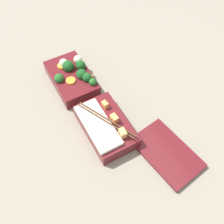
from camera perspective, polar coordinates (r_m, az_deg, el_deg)
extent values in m
plane|color=gray|center=(0.90, -4.26, 1.32)|extent=(3.00, 3.00, 0.00)
cube|color=maroon|center=(0.95, -8.83, 7.18)|extent=(0.21, 0.13, 0.05)
sphere|color=#19511E|center=(0.95, -6.85, 10.07)|extent=(0.04, 0.04, 0.04)
sphere|color=#19511E|center=(0.95, -9.52, 9.79)|extent=(0.04, 0.04, 0.04)
sphere|color=#19511E|center=(0.92, -6.63, 8.15)|extent=(0.04, 0.04, 0.04)
sphere|color=#236023|center=(0.92, -11.46, 7.20)|extent=(0.03, 0.03, 0.03)
sphere|color=#19511E|center=(0.91, -5.46, 7.49)|extent=(0.03, 0.03, 0.03)
sphere|color=#236023|center=(0.89, -4.20, 6.51)|extent=(0.03, 0.03, 0.03)
cylinder|color=orange|center=(0.97, -10.90, 9.82)|extent=(0.04, 0.04, 0.01)
cylinder|color=orange|center=(0.91, -4.98, 7.48)|extent=(0.03, 0.03, 0.01)
cylinder|color=orange|center=(0.91, -8.98, 6.77)|extent=(0.04, 0.04, 0.01)
sphere|color=beige|center=(0.97, -7.43, 11.22)|extent=(0.03, 0.03, 0.03)
sphere|color=beige|center=(0.97, -10.48, 10.43)|extent=(0.03, 0.03, 0.03)
cube|color=maroon|center=(0.82, -1.35, -3.16)|extent=(0.21, 0.13, 0.05)
cube|color=silver|center=(0.79, -3.12, -2.86)|extent=(0.18, 0.07, 0.01)
cube|color=#F4A356|center=(0.83, -1.55, 1.63)|extent=(0.02, 0.02, 0.02)
cube|color=#F4A356|center=(0.79, 0.48, -1.47)|extent=(0.03, 0.02, 0.02)
cube|color=#EAB266|center=(0.77, 2.32, -4.63)|extent=(0.03, 0.02, 0.03)
sphere|color=#381942|center=(0.78, 2.51, -4.23)|extent=(0.02, 0.02, 0.02)
cylinder|color=#56331E|center=(0.79, -1.55, -1.90)|extent=(0.19, 0.10, 0.01)
cylinder|color=#56331E|center=(0.79, -1.25, -1.56)|extent=(0.19, 0.10, 0.01)
cube|color=maroon|center=(0.81, 11.83, -8.68)|extent=(0.22, 0.16, 0.01)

